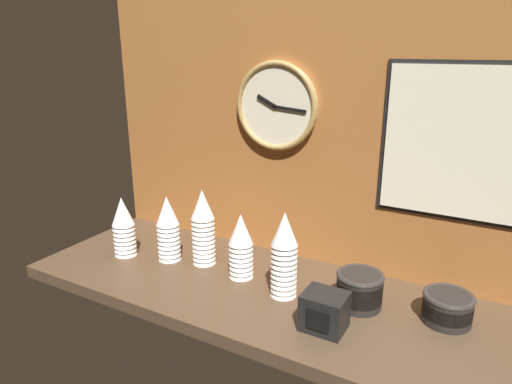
% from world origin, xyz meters
% --- Properties ---
extents(ground_plane, '(1.60, 0.56, 0.04)m').
position_xyz_m(ground_plane, '(0.00, 0.00, -0.02)').
color(ground_plane, '#4C3826').
extents(wall_tiled_back, '(1.60, 0.03, 1.05)m').
position_xyz_m(wall_tiled_back, '(0.00, 0.27, 0.53)').
color(wall_tiled_back, '#A3602D').
rests_on(wall_tiled_back, ground_plane).
extents(cup_stack_far_left, '(0.08, 0.08, 0.22)m').
position_xyz_m(cup_stack_far_left, '(-0.57, -0.04, 0.11)').
color(cup_stack_far_left, white).
rests_on(cup_stack_far_left, ground_plane).
extents(cup_stack_center_left, '(0.08, 0.08, 0.27)m').
position_xyz_m(cup_stack_center_left, '(-0.28, 0.04, 0.13)').
color(cup_stack_center_left, white).
rests_on(cup_stack_center_left, ground_plane).
extents(cup_stack_left, '(0.08, 0.08, 0.23)m').
position_xyz_m(cup_stack_left, '(-0.41, 0.01, 0.12)').
color(cup_stack_left, white).
rests_on(cup_stack_left, ground_plane).
extents(cup_stack_center, '(0.08, 0.08, 0.22)m').
position_xyz_m(cup_stack_center, '(-0.12, 0.02, 0.11)').
color(cup_stack_center, white).
rests_on(cup_stack_center, ground_plane).
extents(cup_stack_center_right, '(0.08, 0.08, 0.27)m').
position_xyz_m(cup_stack_center_right, '(0.05, -0.02, 0.13)').
color(cup_stack_center_right, white).
rests_on(cup_stack_center_right, ground_plane).
extents(bowl_stack_far_right, '(0.14, 0.14, 0.08)m').
position_xyz_m(bowl_stack_far_right, '(0.50, 0.07, 0.04)').
color(bowl_stack_far_right, black).
rests_on(bowl_stack_far_right, ground_plane).
extents(bowl_stack_right, '(0.14, 0.14, 0.10)m').
position_xyz_m(bowl_stack_right, '(0.27, 0.03, 0.05)').
color(bowl_stack_right, black).
rests_on(bowl_stack_right, ground_plane).
extents(wall_clock, '(0.30, 0.03, 0.30)m').
position_xyz_m(wall_clock, '(-0.11, 0.23, 0.53)').
color(wall_clock, beige).
extents(menu_board, '(0.44, 0.01, 0.45)m').
position_xyz_m(menu_board, '(0.46, 0.24, 0.46)').
color(menu_board, black).
extents(napkin_dispenser, '(0.11, 0.10, 0.10)m').
position_xyz_m(napkin_dispenser, '(0.22, -0.12, 0.05)').
color(napkin_dispenser, black).
rests_on(napkin_dispenser, ground_plane).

